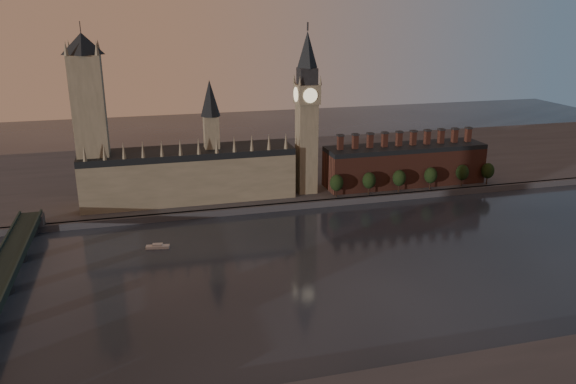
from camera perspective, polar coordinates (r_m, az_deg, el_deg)
ground at (r=271.26m, az=6.53°, el=-7.82°), size 900.00×900.00×0.00m
north_bank at (r=430.74m, az=-2.05°, el=2.36°), size 900.00×182.00×4.00m
palace_of_westminster at (r=355.75m, az=-9.93°, el=2.03°), size 130.00×30.30×74.00m
victoria_tower at (r=347.67m, az=-19.48°, el=7.25°), size 24.00×24.00×108.00m
big_ben at (r=356.97m, az=1.92°, el=8.14°), size 15.00×15.00×107.00m
chimney_block at (r=390.97m, az=11.74°, el=2.78°), size 110.00×25.00×37.00m
embankment_tree_0 at (r=357.01m, az=4.96°, el=0.93°), size 8.60×8.60×14.88m
embankment_tree_1 at (r=364.55m, az=8.23°, el=1.17°), size 8.60×8.60×14.88m
embankment_tree_2 at (r=373.20m, az=11.23°, el=1.40°), size 8.60×8.60×14.88m
embankment_tree_3 at (r=383.94m, az=14.29°, el=1.65°), size 8.60×8.60×14.88m
embankment_tree_4 at (r=396.77m, az=17.29°, el=1.91°), size 8.60×8.60×14.88m
embankment_tree_5 at (r=406.43m, az=19.64°, el=2.04°), size 8.60×8.60×14.88m
river_boat at (r=300.02m, az=-13.09°, el=-5.40°), size 12.39×5.28×2.40m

